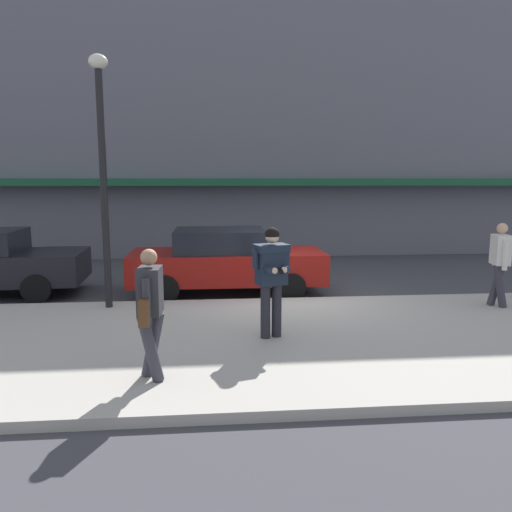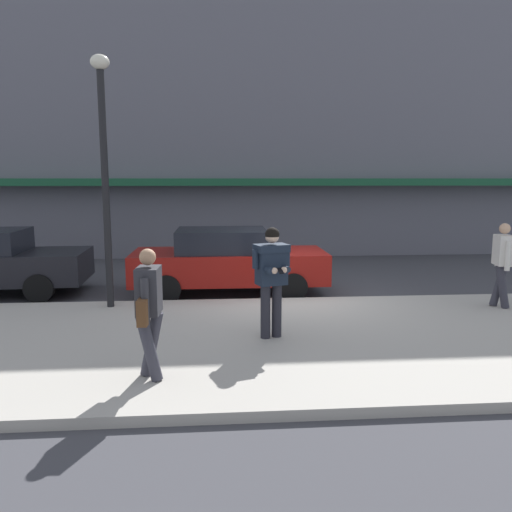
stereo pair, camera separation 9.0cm
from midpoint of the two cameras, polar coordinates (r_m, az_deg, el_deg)
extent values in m
plane|color=#3D3D42|center=(11.14, 3.38, -5.24)|extent=(80.00, 80.00, 0.00)
cube|color=#A8A399|center=(8.68, 12.89, -9.06)|extent=(32.00, 5.30, 0.14)
cube|color=silver|center=(11.38, 8.35, -5.01)|extent=(28.00, 0.12, 0.01)
cube|color=slate|center=(19.51, 2.67, 15.74)|extent=(28.00, 4.00, 10.13)
cube|color=#195133|center=(17.04, 3.70, 8.43)|extent=(26.60, 0.70, 0.24)
cylinder|color=black|center=(13.60, -21.99, -1.93)|extent=(0.65, 0.25, 0.64)
cylinder|color=black|center=(11.98, -23.99, -3.43)|extent=(0.65, 0.25, 0.64)
cube|color=maroon|center=(11.79, -3.49, -1.13)|extent=(4.51, 1.85, 0.70)
cube|color=black|center=(11.70, -4.40, 1.80)|extent=(2.08, 1.65, 0.52)
cylinder|color=black|center=(12.80, 2.69, -1.93)|extent=(0.64, 0.22, 0.64)
cylinder|color=black|center=(11.14, 3.84, -3.55)|extent=(0.64, 0.22, 0.64)
cylinder|color=black|center=(12.74, -9.86, -2.10)|extent=(0.64, 0.22, 0.64)
cylinder|color=black|center=(11.07, -10.62, -3.76)|extent=(0.64, 0.22, 0.64)
cylinder|color=#23232B|center=(8.18, 2.06, -6.21)|extent=(0.16, 0.16, 0.88)
cylinder|color=#23232B|center=(8.10, 0.76, -6.36)|extent=(0.16, 0.16, 0.88)
cube|color=#192333|center=(7.98, 1.43, -1.01)|extent=(0.53, 0.43, 0.64)
cube|color=#192333|center=(7.93, 1.44, 0.92)|extent=(0.60, 0.48, 0.12)
cylinder|color=#192333|center=(8.07, 3.18, -0.11)|extent=(0.11, 0.11, 0.30)
cylinder|color=#192333|center=(7.90, 2.89, -1.40)|extent=(0.19, 0.32, 0.10)
sphere|color=beige|center=(7.75, 2.89, -1.60)|extent=(0.10, 0.10, 0.10)
cylinder|color=#192333|center=(7.85, -0.36, -0.35)|extent=(0.11, 0.11, 0.30)
cylinder|color=#192333|center=(7.78, 0.92, -1.55)|extent=(0.19, 0.32, 0.10)
sphere|color=beige|center=(7.68, 1.81, -1.69)|extent=(0.10, 0.10, 0.10)
cube|color=black|center=(7.68, 2.48, -1.70)|extent=(0.12, 0.16, 0.07)
sphere|color=beige|center=(7.88, 1.54, 2.26)|extent=(0.22, 0.22, 0.22)
sphere|color=black|center=(7.88, 1.54, 2.47)|extent=(0.23, 0.23, 0.23)
cylinder|color=#33333D|center=(11.11, 25.88, -3.15)|extent=(0.35, 0.21, 0.87)
cylinder|color=#33333D|center=(11.27, 25.56, -2.96)|extent=(0.35, 0.21, 0.87)
cube|color=silver|center=(11.08, 25.97, 0.65)|extent=(0.35, 0.46, 0.60)
cylinder|color=silver|center=(10.86, 26.41, 0.05)|extent=(0.10, 0.10, 0.58)
cylinder|color=silver|center=(11.32, 25.49, 0.43)|extent=(0.10, 0.10, 0.58)
sphere|color=tan|center=(11.03, 26.12, 2.86)|extent=(0.21, 0.21, 0.21)
cylinder|color=#33333D|center=(6.74, -12.08, -9.81)|extent=(0.33, 0.17, 0.87)
cylinder|color=#33333D|center=(6.57, -12.35, -10.31)|extent=(0.33, 0.17, 0.87)
cube|color=#2D2D33|center=(6.46, -12.42, -3.91)|extent=(0.30, 0.43, 0.60)
cylinder|color=#2D2D33|center=(6.71, -12.03, -4.11)|extent=(0.10, 0.10, 0.58)
cylinder|color=#2D2D33|center=(6.23, -12.80, -5.13)|extent=(0.10, 0.10, 0.58)
sphere|color=tan|center=(6.38, -12.55, -0.13)|extent=(0.21, 0.21, 0.21)
cube|color=brown|center=(6.22, -13.03, -6.31)|extent=(0.13, 0.25, 0.32)
cylinder|color=black|center=(10.26, -17.22, 6.96)|extent=(0.14, 0.14, 4.60)
ellipsoid|color=silver|center=(10.49, -17.87, 20.40)|extent=(0.36, 0.36, 0.28)
camera|label=1|loc=(0.04, -90.33, -0.05)|focal=35.00mm
camera|label=2|loc=(0.04, 89.67, 0.05)|focal=35.00mm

